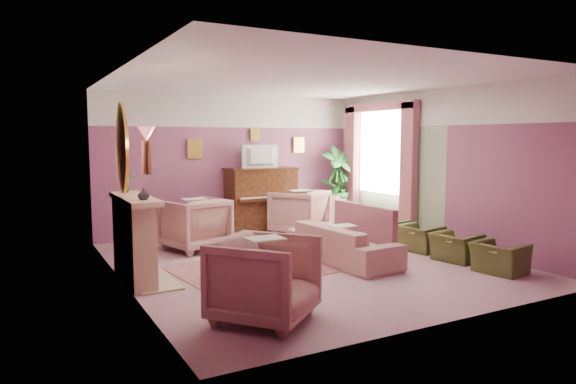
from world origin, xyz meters
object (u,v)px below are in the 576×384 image
floral_armchair_left (195,221)px  sofa (343,236)px  piano (261,201)px  floral_armchair_front (265,275)px  floral_armchair_right (299,210)px  olive_chair_d (389,227)px  olive_chair_c (420,234)px  television (262,154)px  olive_chair_a (500,253)px  olive_chair_b (456,243)px  side_table (335,210)px  coffee_table (260,254)px

floral_armchair_left → sofa: bearing=-48.5°
piano → floral_armchair_front: piano is taller
floral_armchair_right → olive_chair_d: floral_armchair_right is taller
piano → olive_chair_d: 2.68m
sofa → olive_chair_c: size_ratio=2.95×
television → olive_chair_a: bearing=-70.5°
piano → television: size_ratio=1.75×
floral_armchair_right → olive_chair_b: size_ratio=1.46×
floral_armchair_left → side_table: bearing=14.9°
side_table → olive_chair_b: bearing=-92.8°
floral_armchair_right → olive_chair_b: bearing=-71.6°
sofa → floral_armchair_front: 2.82m
sofa → olive_chair_c: (1.61, 0.03, -0.11)m
side_table → olive_chair_a: bearing=-92.3°
coffee_table → side_table: (3.12, 2.70, 0.12)m
olive_chair_b → floral_armchair_front: bearing=-165.7°
side_table → sofa: bearing=-121.6°
floral_armchair_front → olive_chair_b: 3.93m
floral_armchair_left → olive_chair_c: bearing=-30.1°
floral_armchair_right → olive_chair_d: 1.85m
floral_armchair_front → side_table: (3.99, 4.67, -0.15)m
floral_armchair_right → olive_chair_c: 2.56m
coffee_table → side_table: side_table is taller
olive_chair_c → side_table: bearing=86.4°
television → floral_armchair_left: 2.27m
floral_armchair_right → floral_armchair_front: 4.96m
floral_armchair_front → olive_chair_a: 3.82m
coffee_table → floral_armchair_left: 1.83m
coffee_table → olive_chair_b: olive_chair_b is taller
olive_chair_c → olive_chair_a: bearing=-90.0°
television → floral_armchair_right: bearing=-44.9°
piano → olive_chair_a: bearing=-70.7°
piano → floral_armchair_left: size_ratio=1.40×
olive_chair_b → sofa: bearing=153.8°
floral_armchair_right → olive_chair_a: size_ratio=1.46×
floral_armchair_right → olive_chair_c: size_ratio=1.46×
piano → floral_armchair_left: 2.02m
floral_armchair_front → side_table: 6.14m
television → sofa: bearing=-90.1°
piano → sofa: size_ratio=0.69×
television → floral_armchair_front: 5.29m
piano → side_table: 1.81m
floral_armchair_front → side_table: size_ratio=1.43×
coffee_table → olive_chair_b: bearing=-18.7°
television → piano: bearing=90.0°
olive_chair_a → olive_chair_d: size_ratio=1.00×
floral_armchair_front → olive_chair_a: floral_armchair_front is taller
television → olive_chair_c: 3.55m
floral_armchair_left → olive_chair_d: floral_armchair_left is taller
olive_chair_d → floral_armchair_front: bearing=-145.6°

